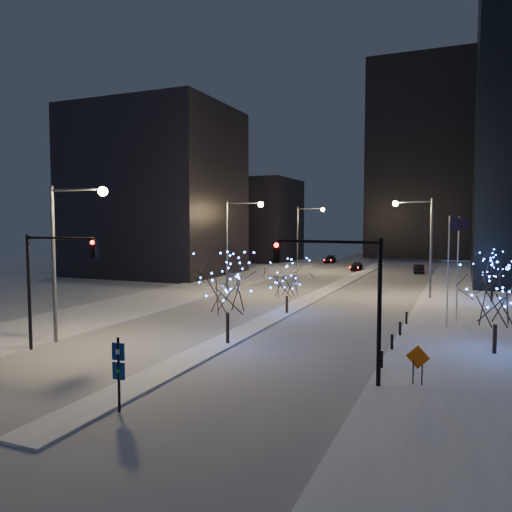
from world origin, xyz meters
The scene contains 25 objects.
ground centered at (0.00, 0.00, 0.00)m, with size 160.00×160.00×0.00m, color silver.
road centered at (0.00, 35.00, 0.01)m, with size 20.00×130.00×0.02m, color #9DA2AB.
median centered at (0.00, 30.00, 0.07)m, with size 2.00×80.00×0.15m, color white.
east_sidewalk centered at (15.00, 20.00, 0.07)m, with size 10.00×90.00×0.15m, color white.
west_sidewalk centered at (-14.00, 20.00, 0.07)m, with size 8.00×90.00×0.15m, color white.
filler_west_near centered at (-28.00, 40.00, 12.00)m, with size 22.00×18.00×24.00m, color black.
filler_west_far centered at (-26.00, 70.00, 8.00)m, with size 18.00×16.00×16.00m, color black.
horizon_block centered at (6.00, 92.00, 21.00)m, with size 24.00×14.00×42.00m, color black.
street_lamp_w_near centered at (-8.94, 2.00, 6.50)m, with size 4.40×0.56×10.00m.
street_lamp_w_mid centered at (-8.94, 27.00, 6.50)m, with size 4.40×0.56×10.00m.
street_lamp_w_far centered at (-8.94, 52.00, 6.50)m, with size 4.40×0.56×10.00m.
street_lamp_east centered at (10.08, 30.00, 6.45)m, with size 3.90×0.56×10.00m.
traffic_signal_west centered at (-8.44, 0.00, 4.76)m, with size 5.26×0.43×7.00m.
traffic_signal_east centered at (8.94, 1.00, 4.76)m, with size 5.26×0.43×7.00m.
flagpoles centered at (13.37, 17.25, 4.80)m, with size 1.35×2.60×8.00m.
bollards centered at (10.20, 10.00, 0.60)m, with size 0.16×12.16×0.90m.
car_near centered at (-1.50, 55.92, 0.69)m, with size 1.62×4.03×1.37m, color black.
car_mid centered at (7.82, 55.46, 0.67)m, with size 1.43×4.09×1.35m, color black.
car_far centered at (-9.00, 68.77, 0.65)m, with size 1.83×4.50×1.31m, color black.
holiday_tree_median_near centered at (0.50, 5.58, 3.73)m, with size 4.76×4.76×5.57m.
holiday_tree_median_far centered at (0.50, 16.84, 2.95)m, with size 4.85×4.85×4.49m.
holiday_tree_plaza_near centered at (15.79, 9.37, 3.42)m, with size 5.51×5.51×5.18m.
holiday_tree_plaza_far centered at (16.55, 29.66, 3.32)m, with size 3.89×3.89×4.92m.
wayfinding_sign centered at (1.25, -6.00, 1.90)m, with size 0.55×0.11×3.10m.
construction_sign centered at (12.16, 1.89, 1.27)m, with size 1.12×0.22×1.86m.
Camera 1 is at (14.02, -22.10, 7.77)m, focal length 35.00 mm.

